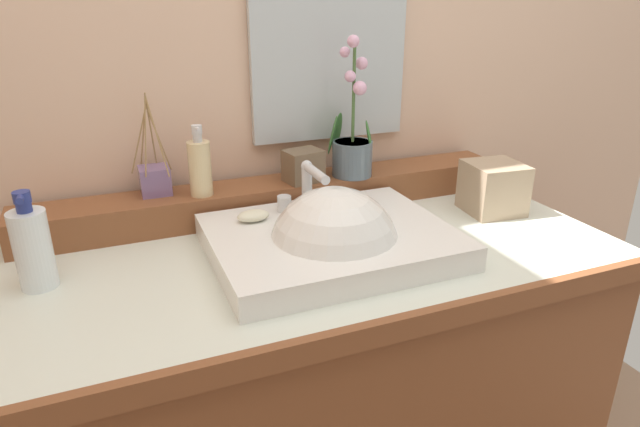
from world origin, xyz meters
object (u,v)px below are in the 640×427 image
Objects in this scene: tissue_box at (493,188)px; reed_diffuser at (155,179)px; soap_bar at (253,216)px; sink_basin at (333,248)px; trinket_box at (303,166)px; soap_dispenser at (200,167)px; lotion_bottle at (33,247)px; potted_plant at (352,146)px.

reed_diffuser is at bearing 163.65° from tissue_box.
soap_bar is 0.61m from tissue_box.
trinket_box is (0.03, 0.26, 0.10)m from sink_basin.
sink_basin is 3.03× the size of soap_dispenser.
soap_bar is 0.37× the size of lotion_bottle.
reed_diffuser is (-0.48, 0.05, -0.04)m from potted_plant.
lotion_bottle is at bearing -175.56° from soap_bar.
tissue_box is at bearing -31.43° from potted_plant.
sink_basin is 0.45m from reed_diffuser.
soap_bar is 0.26m from reed_diffuser.
soap_dispenser is 0.87× the size of lotion_bottle.
potted_plant is at bearing 57.75° from sink_basin.
soap_bar is 0.54× the size of tissue_box.
trinket_box is at bearing -7.22° from reed_diffuser.
lotion_bottle reaches higher than tissue_box.
tissue_box is (0.47, 0.08, 0.05)m from sink_basin.
soap_dispenser is at bearing 165.19° from tissue_box.
soap_bar is 0.23m from trinket_box.
potted_plant is 0.75m from lotion_bottle.
tissue_box is at bearing -14.81° from soap_dispenser.
reed_diffuser is (-0.10, 0.05, -0.03)m from soap_dispenser.
potted_plant is 0.38m from soap_dispenser.
sink_basin is at bearing -8.82° from lotion_bottle.
reed_diffuser is 1.80× the size of tissue_box.
soap_bar is 0.18m from soap_dispenser.
lotion_bottle is (-0.73, -0.18, -0.07)m from potted_plant.
potted_plant is 1.84× the size of lotion_bottle.
reed_diffuser is at bearing 162.49° from trinket_box.
lotion_bottle is 1.45× the size of tissue_box.
reed_diffuser is 2.67× the size of trinket_box.
soap_dispenser is at bearing 129.91° from sink_basin.
potted_plant is (0.17, 0.26, 0.14)m from sink_basin.
lotion_bottle is (-0.25, -0.22, -0.03)m from reed_diffuser.
reed_diffuser is 0.33m from lotion_bottle.
soap_dispenser is at bearing 26.84° from lotion_bottle.
soap_bar is at bearing 138.63° from sink_basin.
soap_dispenser reaches higher than tissue_box.
tissue_box is at bearing -16.35° from reed_diffuser.
trinket_box is 0.48m from tissue_box.
soap_dispenser is at bearing 170.65° from trinket_box.
soap_dispenser is at bearing -179.52° from potted_plant.
soap_bar is 0.30× the size of reed_diffuser.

